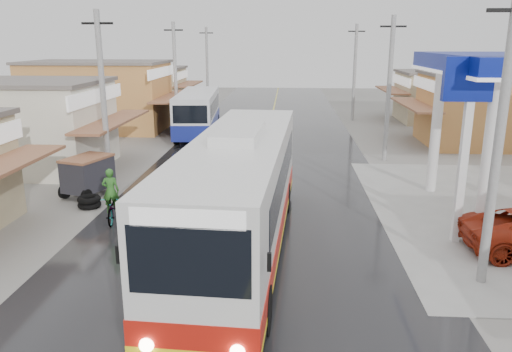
{
  "coord_description": "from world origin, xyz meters",
  "views": [
    {
      "loc": [
        1.4,
        -13.35,
        6.68
      ],
      "look_at": [
        0.33,
        3.58,
        2.05
      ],
      "focal_mm": 35.0,
      "sensor_mm": 36.0,
      "label": 1
    }
  ],
  "objects_px": {
    "second_bus": "(198,112)",
    "tricycle_near": "(87,174)",
    "tyre_stack": "(89,202)",
    "cyclist": "(113,204)",
    "coach_bus": "(240,194)"
  },
  "relations": [
    {
      "from": "coach_bus",
      "to": "cyclist",
      "type": "distance_m",
      "value": 5.83
    },
    {
      "from": "tricycle_near",
      "to": "second_bus",
      "type": "bearing_deg",
      "value": 99.09
    },
    {
      "from": "second_bus",
      "to": "tricycle_near",
      "type": "relative_size",
      "value": 3.59
    },
    {
      "from": "tricycle_near",
      "to": "cyclist",
      "type": "bearing_deg",
      "value": -36.47
    },
    {
      "from": "coach_bus",
      "to": "second_bus",
      "type": "distance_m",
      "value": 21.01
    },
    {
      "from": "cyclist",
      "to": "tyre_stack",
      "type": "bearing_deg",
      "value": 128.78
    },
    {
      "from": "second_bus",
      "to": "tricycle_near",
      "type": "bearing_deg",
      "value": -103.07
    },
    {
      "from": "coach_bus",
      "to": "cyclist",
      "type": "relative_size",
      "value": 6.25
    },
    {
      "from": "second_bus",
      "to": "tyre_stack",
      "type": "distance_m",
      "value": 16.49
    },
    {
      "from": "tyre_stack",
      "to": "second_bus",
      "type": "bearing_deg",
      "value": 84.17
    },
    {
      "from": "second_bus",
      "to": "cyclist",
      "type": "height_order",
      "value": "second_bus"
    },
    {
      "from": "coach_bus",
      "to": "tyre_stack",
      "type": "bearing_deg",
      "value": 151.74
    },
    {
      "from": "cyclist",
      "to": "tricycle_near",
      "type": "xyz_separation_m",
      "value": [
        -2.21,
        3.09,
        0.32
      ]
    },
    {
      "from": "cyclist",
      "to": "tyre_stack",
      "type": "xyz_separation_m",
      "value": [
        -1.57,
        1.5,
        -0.45
      ]
    },
    {
      "from": "tyre_stack",
      "to": "coach_bus",
      "type": "bearing_deg",
      "value": -31.36
    }
  ]
}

